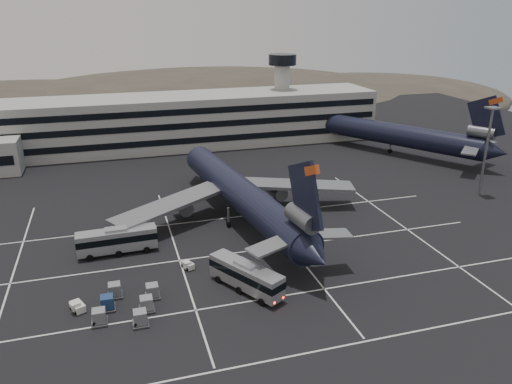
{
  "coord_description": "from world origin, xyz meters",
  "views": [
    {
      "loc": [
        -14.19,
        -64.8,
        36.69
      ],
      "look_at": [
        10.09,
        16.82,
        5.0
      ],
      "focal_mm": 35.0,
      "sensor_mm": 36.0,
      "label": 1
    }
  ],
  "objects_px": {
    "trijet_main": "(242,194)",
    "uld_cluster": "(127,303)",
    "tug_a": "(78,306)",
    "bus_far": "(117,240)",
    "bus_near": "(246,275)"
  },
  "relations": [
    {
      "from": "tug_a",
      "to": "uld_cluster",
      "type": "bearing_deg",
      "value": -38.37
    },
    {
      "from": "bus_far",
      "to": "tug_a",
      "type": "relative_size",
      "value": 4.62
    },
    {
      "from": "tug_a",
      "to": "uld_cluster",
      "type": "height_order",
      "value": "uld_cluster"
    },
    {
      "from": "trijet_main",
      "to": "bus_far",
      "type": "bearing_deg",
      "value": -170.96
    },
    {
      "from": "tug_a",
      "to": "uld_cluster",
      "type": "relative_size",
      "value": 0.26
    },
    {
      "from": "bus_far",
      "to": "uld_cluster",
      "type": "distance_m",
      "value": 16.68
    },
    {
      "from": "trijet_main",
      "to": "bus_near",
      "type": "bearing_deg",
      "value": -111.23
    },
    {
      "from": "tug_a",
      "to": "bus_near",
      "type": "bearing_deg",
      "value": -27.63
    },
    {
      "from": "trijet_main",
      "to": "bus_near",
      "type": "distance_m",
      "value": 23.79
    },
    {
      "from": "bus_far",
      "to": "tug_a",
      "type": "xyz_separation_m",
      "value": [
        -5.52,
        -15.1,
        -1.72
      ]
    },
    {
      "from": "bus_far",
      "to": "tug_a",
      "type": "distance_m",
      "value": 16.17
    },
    {
      "from": "bus_near",
      "to": "uld_cluster",
      "type": "bearing_deg",
      "value": 150.96
    },
    {
      "from": "bus_near",
      "to": "bus_far",
      "type": "bearing_deg",
      "value": 105.34
    },
    {
      "from": "trijet_main",
      "to": "uld_cluster",
      "type": "distance_m",
      "value": 31.96
    },
    {
      "from": "bus_far",
      "to": "uld_cluster",
      "type": "relative_size",
      "value": 1.21
    }
  ]
}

